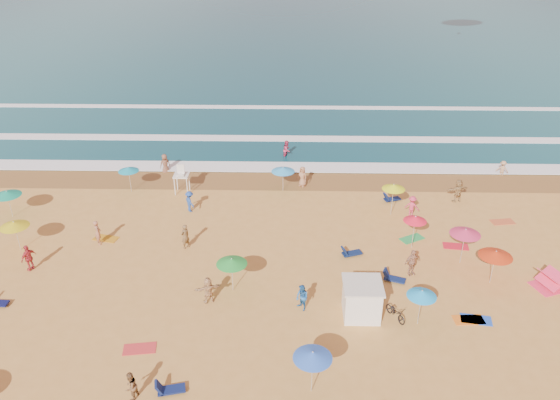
{
  "coord_description": "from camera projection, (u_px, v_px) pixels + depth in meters",
  "views": [
    {
      "loc": [
        2.09,
        -29.55,
        20.22
      ],
      "look_at": [
        1.34,
        6.0,
        1.5
      ],
      "focal_mm": 35.0,
      "sensor_mm": 36.0,
      "label": 1
    }
  ],
  "objects": [
    {
      "name": "ground",
      "position": [
        258.0,
        263.0,
        35.6
      ],
      "size": [
        220.0,
        220.0,
        0.0
      ],
      "primitive_type": "plane",
      "color": "gold",
      "rests_on": "ground"
    },
    {
      "name": "lifeguard_stand",
      "position": [
        182.0,
        181.0,
        44.12
      ],
      "size": [
        1.2,
        1.2,
        2.1
      ],
      "primitive_type": null,
      "color": "white",
      "rests_on": "ground"
    },
    {
      "name": "cabana",
      "position": [
        362.0,
        300.0,
        30.57
      ],
      "size": [
        2.0,
        2.0,
        2.0
      ],
      "primitive_type": "cube",
      "color": "white",
      "rests_on": "ground"
    },
    {
      "name": "cabana_roof",
      "position": [
        363.0,
        285.0,
        30.07
      ],
      "size": [
        2.2,
        2.2,
        0.12
      ],
      "primitive_type": "cube",
      "color": "silver",
      "rests_on": "cabana"
    },
    {
      "name": "beachgoers",
      "position": [
        268.0,
        217.0,
        39.28
      ],
      "size": [
        46.05,
        29.93,
        2.12
      ],
      "color": "tan",
      "rests_on": "ground"
    },
    {
      "name": "loungers",
      "position": [
        382.0,
        274.0,
        34.23
      ],
      "size": [
        41.32,
        22.18,
        0.34
      ],
      "color": "#0D1145",
      "rests_on": "ground"
    },
    {
      "name": "beach_umbrellas",
      "position": [
        262.0,
        234.0,
        34.72
      ],
      "size": [
        52.33,
        26.02,
        0.8
      ],
      "color": "#129571",
      "rests_on": "ground"
    },
    {
      "name": "towels",
      "position": [
        249.0,
        289.0,
        33.13
      ],
      "size": [
        42.97,
        20.86,
        0.03
      ],
      "color": "red",
      "rests_on": "ground"
    },
    {
      "name": "wet_sand",
      "position": [
        266.0,
        180.0,
        46.66
      ],
      "size": [
        220.0,
        220.0,
        0.0
      ],
      "primitive_type": "plane",
      "color": "olive",
      "rests_on": "ground"
    },
    {
      "name": "bicycle",
      "position": [
        396.0,
        312.0,
        30.53
      ],
      "size": [
        1.29,
        1.74,
        0.87
      ],
      "primitive_type": "imported",
      "rotation": [
        0.0,
        0.0,
        0.49
      ],
      "color": "black",
      "rests_on": "ground"
    },
    {
      "name": "ocean",
      "position": [
        281.0,
        27.0,
        109.91
      ],
      "size": [
        220.0,
        140.0,
        0.18
      ],
      "primitive_type": "cube",
      "color": "#0C4756",
      "rests_on": "ground"
    },
    {
      "name": "surf_foam",
      "position": [
        270.0,
        141.0,
        54.42
      ],
      "size": [
        200.0,
        18.7,
        0.05
      ],
      "color": "white",
      "rests_on": "ground"
    }
  ]
}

